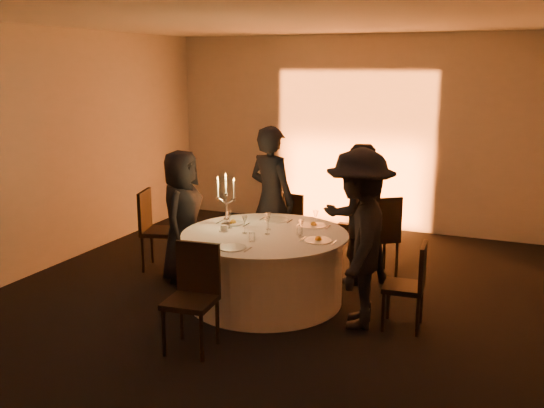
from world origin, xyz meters
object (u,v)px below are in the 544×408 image
at_px(chair_back_left, 294,221).
at_px(guest_right, 359,239).
at_px(chair_front, 194,290).
at_px(candelabra, 226,207).
at_px(banquet_table, 265,267).
at_px(guest_left, 182,216).
at_px(guest_back_right, 357,214).
at_px(coffee_cup, 224,228).
at_px(chair_left, 154,225).
at_px(chair_right, 411,281).
at_px(guest_back_left, 272,199).
at_px(chair_back_right, 380,232).

distance_m(chair_back_left, guest_right, 2.28).
height_order(chair_front, candelabra, candelabra).
xyz_separation_m(banquet_table, guest_left, (-1.18, 0.25, 0.40)).
height_order(chair_back_left, guest_back_right, guest_back_right).
xyz_separation_m(banquet_table, coffee_cup, (-0.45, -0.09, 0.42)).
bearing_deg(chair_left, chair_right, -116.19).
bearing_deg(guest_back_left, chair_back_left, -79.02).
xyz_separation_m(banquet_table, guest_back_right, (0.75, 0.99, 0.45)).
relative_size(banquet_table, guest_back_left, 0.99).
distance_m(guest_back_right, coffee_cup, 1.62).
bearing_deg(chair_right, guest_right, -82.22).
bearing_deg(banquet_table, guest_back_right, 52.95).
xyz_separation_m(chair_right, guest_back_right, (-0.85, 1.09, 0.34)).
height_order(banquet_table, guest_back_right, guest_back_right).
bearing_deg(banquet_table, chair_back_left, 99.72).
height_order(guest_back_right, guest_right, guest_right).
height_order(banquet_table, coffee_cup, coffee_cup).
relative_size(chair_right, guest_back_left, 0.48).
xyz_separation_m(banquet_table, chair_left, (-1.73, 0.46, 0.18)).
distance_m(chair_left, guest_back_left, 1.52).
relative_size(chair_front, guest_left, 0.62).
height_order(chair_left, coffee_cup, chair_left).
height_order(chair_back_left, chair_front, chair_front).
bearing_deg(guest_right, guest_back_right, -174.70).
bearing_deg(chair_back_left, guest_back_right, 158.93).
xyz_separation_m(guest_right, candelabra, (-1.62, 0.35, 0.09)).
bearing_deg(candelabra, banquet_table, -14.70).
relative_size(chair_front, guest_back_left, 0.53).
bearing_deg(chair_right, chair_back_left, -135.95).
distance_m(banquet_table, coffee_cup, 0.62).
distance_m(banquet_table, guest_back_right, 1.32).
bearing_deg(guest_back_left, chair_back_right, -151.59).
height_order(chair_right, guest_right, guest_right).
bearing_deg(guest_left, chair_back_right, -77.47).
distance_m(guest_left, candelabra, 0.69).
xyz_separation_m(guest_left, candelabra, (0.65, -0.11, 0.19)).
relative_size(chair_front, coffee_cup, 8.80).
xyz_separation_m(chair_back_left, coffee_cup, (-0.18, -1.68, 0.30)).
bearing_deg(chair_front, chair_right, 27.93).
xyz_separation_m(chair_back_right, guest_back_right, (-0.22, -0.24, 0.25)).
bearing_deg(chair_back_left, chair_back_right, 173.12).
bearing_deg(chair_front, chair_back_right, 60.06).
bearing_deg(coffee_cup, guest_back_right, 42.24).
height_order(chair_back_right, guest_left, guest_left).
height_order(chair_back_right, coffee_cup, chair_back_right).
bearing_deg(banquet_table, candelabra, 165.30).
height_order(chair_front, guest_back_right, guest_back_right).
xyz_separation_m(chair_right, chair_front, (-1.74, -1.17, 0.06)).
relative_size(chair_left, chair_back_right, 0.99).
xyz_separation_m(guest_left, coffee_cup, (0.74, -0.34, 0.01)).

